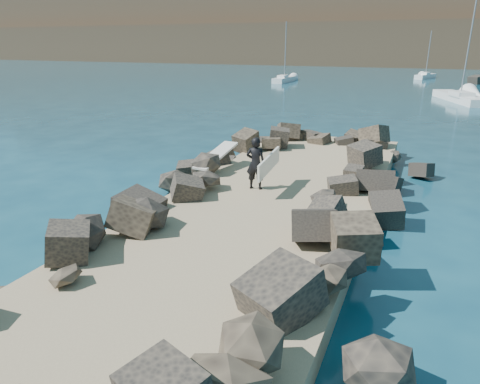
# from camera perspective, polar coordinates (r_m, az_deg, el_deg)

# --- Properties ---
(ground) EXTENTS (800.00, 800.00, 0.00)m
(ground) POSITION_cam_1_polar(r_m,az_deg,el_deg) (12.21, 1.87, -5.23)
(ground) COLOR #0F384C
(ground) RESTS_ON ground
(jetty) EXTENTS (6.00, 26.00, 0.60)m
(jetty) POSITION_cam_1_polar(r_m,az_deg,el_deg) (10.43, -2.21, -7.91)
(jetty) COLOR #8C7759
(jetty) RESTS_ON ground
(riprap_left) EXTENTS (2.60, 22.00, 1.00)m
(riprap_left) POSITION_cam_1_polar(r_m,az_deg,el_deg) (12.14, -13.64, -3.38)
(riprap_left) COLOR black
(riprap_left) RESTS_ON ground
(riprap_right) EXTENTS (2.60, 22.00, 1.00)m
(riprap_right) POSITION_cam_1_polar(r_m,az_deg,el_deg) (10.02, 14.38, -8.47)
(riprap_right) COLOR black
(riprap_right) RESTS_ON ground
(headland) EXTENTS (360.00, 140.00, 32.00)m
(headland) POSITION_cam_1_polar(r_m,az_deg,el_deg) (170.81, 27.32, 20.95)
(headland) COLOR #2D4919
(headland) RESTS_ON ground
(surfboard_resting) EXTENTS (0.77, 2.40, 0.08)m
(surfboard_resting) POSITION_cam_1_polar(r_m,az_deg,el_deg) (15.84, -3.19, 4.52)
(surfboard_resting) COLOR silver
(surfboard_resting) RESTS_ON riprap_left
(surfer_with_board) EXTENTS (0.86, 2.10, 1.69)m
(surfer_with_board) POSITION_cam_1_polar(r_m,az_deg,el_deg) (13.59, 2.35, 3.83)
(surfer_with_board) COLOR black
(surfer_with_board) RESTS_ON jetty
(sailboat_a) EXTENTS (1.49, 6.53, 7.92)m
(sailboat_a) POSITION_cam_1_polar(r_m,az_deg,el_deg) (60.79, 5.92, 14.71)
(sailboat_a) COLOR white
(sailboat_a) RESTS_ON ground
(sailboat_c) EXTENTS (4.71, 8.76, 10.23)m
(sailboat_c) POSITION_cam_1_polar(r_m,az_deg,el_deg) (44.75, 27.30, 11.13)
(sailboat_c) COLOR white
(sailboat_c) RESTS_ON ground
(sailboat_b) EXTENTS (2.98, 5.68, 6.89)m
(sailboat_b) POSITION_cam_1_polar(r_m,az_deg,el_deg) (71.96, 23.48, 13.97)
(sailboat_b) COLOR white
(sailboat_b) RESTS_ON ground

